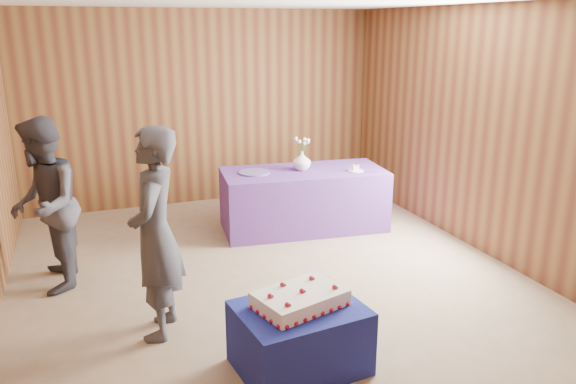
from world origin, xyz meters
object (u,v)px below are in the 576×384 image
guest_left (155,234)px  guest_right (45,206)px  sheet_cake (300,299)px  cake_table (300,338)px  vase (302,161)px  serving_table (304,199)px

guest_left → guest_right: guest_left is taller
sheet_cake → guest_right: size_ratio=0.45×
cake_table → guest_left: guest_left is taller
sheet_cake → vase: size_ratio=3.22×
serving_table → guest_left: bearing=-130.5°
guest_left → guest_right: 1.50m
vase → guest_left: size_ratio=0.13×
sheet_cake → guest_left: bearing=120.3°
cake_table → guest_right: 2.80m
serving_table → guest_left: guest_left is taller
guest_left → serving_table: bearing=152.2°
vase → guest_left: (-2.04, -1.97, 0.01)m
serving_table → guest_left: (-2.05, -1.94, 0.50)m
serving_table → vase: bearing=113.6°
sheet_cake → guest_left: size_ratio=0.43×
vase → guest_right: 3.01m
cake_table → guest_right: size_ratio=0.54×
sheet_cake → guest_left: 1.29m
sheet_cake → serving_table: bearing=51.3°
guest_right → serving_table: bearing=105.3°
cake_table → sheet_cake: sheet_cake is taller
vase → guest_right: (-2.91, -0.76, -0.03)m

